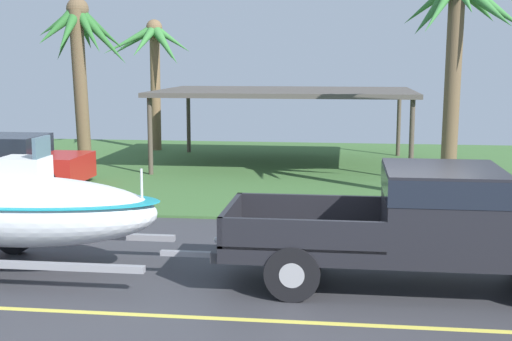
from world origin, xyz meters
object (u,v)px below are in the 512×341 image
Objects in this scene: pickup_truck_towing at (439,221)px; parked_sedan_far at (4,161)px; palm_tree_near_left at (153,53)px; carport_awning at (286,93)px; palm_tree_near_right at (80,46)px; palm_tree_mid at (460,25)px; boat_on_trailer at (11,210)px.

pickup_truck_towing reaches higher than parked_sedan_far.
carport_awning is at bearing -29.96° from palm_tree_near_left.
palm_tree_near_right is at bearing -102.14° from palm_tree_near_left.
palm_tree_near_right is 11.29m from palm_tree_mid.
carport_awning is (7.23, 4.61, 1.67)m from parked_sedan_far.
palm_tree_near_left is at bearing 96.72° from boat_on_trailer.
carport_awning is 1.46× the size of palm_tree_mid.
boat_on_trailer is at bearing -140.31° from palm_tree_mid.
palm_tree_near_left reaches higher than pickup_truck_towing.
palm_tree_near_left is at bearing 77.86° from palm_tree_near_right.
carport_awning is 1.65× the size of palm_tree_near_left.
palm_tree_near_right reaches higher than boat_on_trailer.
parked_sedan_far is 0.55× the size of carport_awning.
boat_on_trailer reaches higher than pickup_truck_towing.
parked_sedan_far is at bearing 117.64° from boat_on_trailer.
palm_tree_mid reaches higher than carport_awning.
palm_tree_near_right is (-9.46, 10.35, 2.79)m from pickup_truck_towing.
palm_tree_near_left reaches higher than parked_sedan_far.
carport_awning is at bearing 129.64° from palm_tree_mid.
palm_tree_near_left reaches higher than boat_on_trailer.
palm_tree_near_right is (-6.13, -1.61, 1.47)m from carport_awning.
boat_on_trailer is at bearing -75.15° from palm_tree_near_right.
palm_tree_mid is at bearing -3.96° from parked_sedan_far.
carport_awning is (-3.33, 11.96, 1.32)m from pickup_truck_towing.
parked_sedan_far is 12.27m from palm_tree_mid.
palm_tree_near_left is at bearing 74.59° from parked_sedan_far.
palm_tree_near_right is (-0.98, -4.58, 0.20)m from palm_tree_near_left.
carport_awning reaches higher than boat_on_trailer.
parked_sedan_far is at bearing -110.22° from palm_tree_near_right.
parked_sedan_far is at bearing -147.48° from carport_awning.
palm_tree_near_left reaches higher than carport_awning.
parked_sedan_far is 0.90× the size of palm_tree_near_left.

